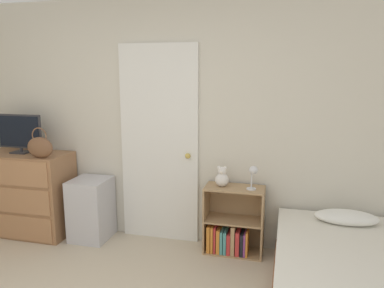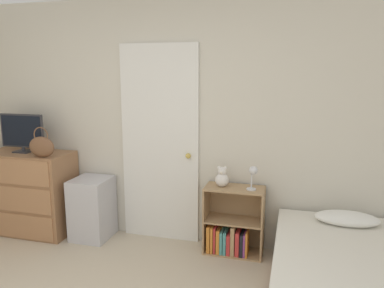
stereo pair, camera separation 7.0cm
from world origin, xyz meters
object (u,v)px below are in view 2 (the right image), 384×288
(bookshelf, at_px, (231,229))
(bed, at_px, (355,286))
(handbag, at_px, (42,146))
(desk_lamp, at_px, (253,174))
(dresser, at_px, (30,192))
(tv, at_px, (22,132))
(teddy_bear, at_px, (222,178))
(storage_bin, at_px, (92,208))

(bookshelf, distance_m, bed, 1.29)
(handbag, bearing_deg, desk_lamp, 5.51)
(dresser, height_order, tv, tv)
(handbag, xyz_separation_m, bookshelf, (1.97, 0.25, -0.79))
(teddy_bear, relative_size, desk_lamp, 0.86)
(storage_bin, distance_m, bookshelf, 1.53)
(bookshelf, distance_m, desk_lamp, 0.64)
(bed, bearing_deg, tv, 168.89)
(bookshelf, bearing_deg, tv, -178.03)
(bookshelf, bearing_deg, handbag, -172.89)
(tv, relative_size, bed, 0.29)
(tv, distance_m, desk_lamp, 2.56)
(desk_lamp, bearing_deg, teddy_bear, 172.63)
(dresser, height_order, desk_lamp, same)
(handbag, distance_m, bookshelf, 2.14)
(desk_lamp, bearing_deg, storage_bin, -179.36)
(dresser, relative_size, tv, 1.82)
(dresser, xyz_separation_m, bookshelf, (2.29, 0.09, -0.21))
(tv, bearing_deg, desk_lamp, 1.00)
(handbag, distance_m, bed, 3.17)
(dresser, xyz_separation_m, bed, (3.34, -0.65, -0.23))
(dresser, xyz_separation_m, handbag, (0.32, -0.15, 0.58))
(dresser, bearing_deg, bed, -11.05)
(storage_bin, height_order, bed, storage_bin)
(handbag, bearing_deg, dresser, 154.60)
(bookshelf, bearing_deg, desk_lamp, -10.04)
(storage_bin, height_order, desk_lamp, desk_lamp)
(storage_bin, distance_m, desk_lamp, 1.81)
(dresser, distance_m, teddy_bear, 2.21)
(handbag, bearing_deg, storage_bin, 23.30)
(storage_bin, bearing_deg, teddy_bear, 2.37)
(teddy_bear, bearing_deg, dresser, -177.47)
(teddy_bear, xyz_separation_m, bed, (1.16, -0.75, -0.54))
(bookshelf, bearing_deg, bed, -35.29)
(tv, bearing_deg, teddy_bear, 2.15)
(tv, bearing_deg, bed, -11.11)
(tv, bearing_deg, dresser, -15.17)
(bed, bearing_deg, teddy_bear, 147.05)
(bookshelf, height_order, desk_lamp, desk_lamp)
(teddy_bear, xyz_separation_m, desk_lamp, (0.31, -0.04, 0.08))
(bed, bearing_deg, storage_bin, 165.02)
(bookshelf, bearing_deg, dresser, -177.67)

